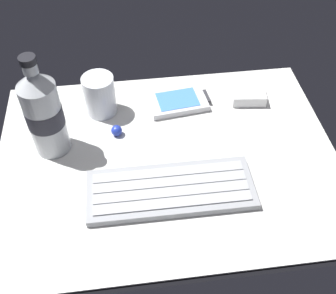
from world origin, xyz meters
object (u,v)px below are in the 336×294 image
(water_bottle, at_px, (44,113))
(handheld_device, at_px, (178,102))
(trackball_mouse, at_px, (117,131))
(juice_cup, at_px, (100,96))
(keyboard, at_px, (171,189))
(charger_block, at_px, (248,95))

(water_bottle, bearing_deg, handheld_device, 19.54)
(handheld_device, bearing_deg, trackball_mouse, -151.28)
(juice_cup, height_order, trackball_mouse, juice_cup)
(handheld_device, bearing_deg, keyboard, -101.57)
(handheld_device, relative_size, juice_cup, 1.57)
(juice_cup, distance_m, trackball_mouse, 0.08)
(water_bottle, height_order, trackball_mouse, water_bottle)
(handheld_device, distance_m, charger_block, 0.15)
(keyboard, xyz_separation_m, juice_cup, (-0.12, 0.23, 0.03))
(juice_cup, height_order, water_bottle, water_bottle)
(keyboard, xyz_separation_m, handheld_device, (0.05, 0.23, -0.00))
(handheld_device, xyz_separation_m, trackball_mouse, (-0.13, -0.07, 0.00))
(keyboard, height_order, handheld_device, keyboard)
(keyboard, relative_size, handheld_device, 2.17)
(keyboard, relative_size, water_bottle, 1.40)
(trackball_mouse, bearing_deg, charger_block, 13.96)
(water_bottle, relative_size, trackball_mouse, 9.45)
(charger_block, bearing_deg, handheld_device, 179.05)
(charger_block, distance_m, trackball_mouse, 0.29)
(keyboard, bearing_deg, water_bottle, 147.09)
(handheld_device, xyz_separation_m, juice_cup, (-0.16, 0.00, 0.03))
(handheld_device, relative_size, trackball_mouse, 6.08)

